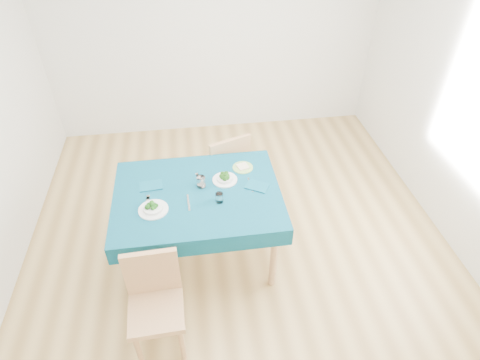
{
  "coord_description": "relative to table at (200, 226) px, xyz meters",
  "views": [
    {
      "loc": [
        -0.36,
        -2.5,
        2.92
      ],
      "look_at": [
        0.0,
        0.0,
        0.85
      ],
      "focal_mm": 30.0,
      "sensor_mm": 36.0,
      "label": 1
    }
  ],
  "objects": [
    {
      "name": "room_shell",
      "position": [
        0.36,
        0.01,
        0.97
      ],
      "size": [
        4.02,
        4.52,
        2.73
      ],
      "color": "#9F7A42",
      "rests_on": "ground"
    },
    {
      "name": "table",
      "position": [
        0.0,
        0.0,
        0.0
      ],
      "size": [
        1.36,
        1.04,
        0.76
      ],
      "primitive_type": "cube",
      "color": "#08455C",
      "rests_on": "ground"
    },
    {
      "name": "chair_near",
      "position": [
        -0.36,
        -0.84,
        0.1
      ],
      "size": [
        0.4,
        0.43,
        0.96
      ],
      "primitive_type": "cube",
      "rotation": [
        0.0,
        0.0,
        0.03
      ],
      "color": "tan",
      "rests_on": "ground"
    },
    {
      "name": "chair_far",
      "position": [
        0.28,
        0.79,
        0.16
      ],
      "size": [
        0.57,
        0.59,
        1.07
      ],
      "primitive_type": "cube",
      "rotation": [
        0.0,
        0.0,
        3.51
      ],
      "color": "tan",
      "rests_on": "ground"
    },
    {
      "name": "bowl_near",
      "position": [
        -0.35,
        -0.15,
        0.41
      ],
      "size": [
        0.23,
        0.23,
        0.07
      ],
      "primitive_type": null,
      "color": "white",
      "rests_on": "table"
    },
    {
      "name": "bowl_far",
      "position": [
        0.24,
        0.13,
        0.41
      ],
      "size": [
        0.21,
        0.21,
        0.06
      ],
      "primitive_type": null,
      "color": "white",
      "rests_on": "table"
    },
    {
      "name": "fork_near",
      "position": [
        -0.4,
        -0.09,
        0.38
      ],
      "size": [
        0.04,
        0.2,
        0.0
      ],
      "primitive_type": "cube",
      "rotation": [
        0.0,
        0.0,
        -0.05
      ],
      "color": "silver",
      "rests_on": "table"
    },
    {
      "name": "knife_near",
      "position": [
        -0.08,
        -0.11,
        0.38
      ],
      "size": [
        0.02,
        0.19,
        0.0
      ],
      "primitive_type": "cube",
      "rotation": [
        0.0,
        0.0,
        0.04
      ],
      "color": "silver",
      "rests_on": "table"
    },
    {
      "name": "fork_far",
      "position": [
        0.04,
        0.16,
        0.38
      ],
      "size": [
        0.07,
        0.19,
        0.0
      ],
      "primitive_type": "cube",
      "rotation": [
        0.0,
        0.0,
        0.24
      ],
      "color": "silver",
      "rests_on": "table"
    },
    {
      "name": "knife_far",
      "position": [
        0.45,
        0.04,
        0.38
      ],
      "size": [
        0.02,
        0.19,
        0.0
      ],
      "primitive_type": "cube",
      "rotation": [
        0.0,
        0.0,
        0.05
      ],
      "color": "silver",
      "rests_on": "table"
    },
    {
      "name": "napkin_near",
      "position": [
        -0.38,
        0.14,
        0.38
      ],
      "size": [
        0.2,
        0.15,
        0.01
      ],
      "primitive_type": "cube",
      "rotation": [
        0.0,
        0.0,
        0.09
      ],
      "color": "#0C4E66",
      "rests_on": "table"
    },
    {
      "name": "napkin_far",
      "position": [
        0.5,
        0.01,
        0.38
      ],
      "size": [
        0.22,
        0.2,
        0.01
      ],
      "primitive_type": "cube",
      "rotation": [
        0.0,
        0.0,
        -0.53
      ],
      "color": "#0C4E66",
      "rests_on": "table"
    },
    {
      "name": "tumbler_center",
      "position": [
        0.04,
        0.08,
        0.43
      ],
      "size": [
        0.08,
        0.08,
        0.1
      ],
      "primitive_type": "cylinder",
      "color": "white",
      "rests_on": "table"
    },
    {
      "name": "tumbler_side",
      "position": [
        0.17,
        -0.13,
        0.42
      ],
      "size": [
        0.06,
        0.06,
        0.08
      ],
      "primitive_type": "cylinder",
      "color": "white",
      "rests_on": "table"
    },
    {
      "name": "side_plate",
      "position": [
        0.42,
        0.28,
        0.38
      ],
      "size": [
        0.18,
        0.18,
        0.01
      ],
      "primitive_type": "cylinder",
      "color": "#8BBC5B",
      "rests_on": "table"
    },
    {
      "name": "bread_slice",
      "position": [
        0.42,
        0.28,
        0.39
      ],
      "size": [
        0.12,
        0.12,
        0.01
      ],
      "primitive_type": "cube",
      "rotation": [
        0.0,
        0.0,
        0.3
      ],
      "color": "beige",
      "rests_on": "side_plate"
    }
  ]
}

